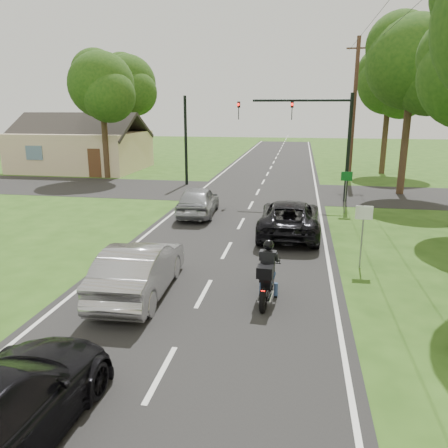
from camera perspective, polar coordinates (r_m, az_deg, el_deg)
The scene contains 17 objects.
ground at distance 12.77m, azimuth -2.65°, elevation -9.07°, with size 140.00×140.00×0.00m, color #284A15.
road at distance 22.15m, azimuth 2.93°, elevation 1.36°, with size 8.00×100.00×0.01m, color black.
cross_road at distance 27.99m, azimuth 4.45°, elevation 4.19°, with size 60.00×7.00×0.01m, color black.
motorcycle_rider at distance 12.06m, azimuth 5.68°, elevation -7.01°, with size 0.58×2.07×1.78m.
dark_suv at distance 18.52m, azimuth 8.55°, elevation 0.85°, with size 2.42×5.26×1.46m, color black.
silver_sedan at distance 12.69m, azimuth -10.97°, elevation -5.78°, with size 1.59×4.56×1.50m, color #A09FA4.
silver_suv at distance 21.71m, azimuth -3.41°, elevation 3.07°, with size 1.73×4.31×1.47m, color #989A9F.
traffic_signal at distance 25.41m, azimuth 11.87°, elevation 12.23°, with size 6.38×0.44×6.00m.
signal_pole_far at distance 30.48m, azimuth -5.01°, elevation 10.73°, with size 0.20×0.20×6.00m, color black.
utility_pole_far at distance 33.58m, azimuth 16.60°, elevation 14.13°, with size 1.60×0.28×10.00m.
sign_white at distance 14.96m, azimuth 17.74°, elevation 0.30°, with size 0.55×0.07×2.12m.
sign_green at distance 22.77m, azimuth 15.68°, elevation 5.28°, with size 0.55×0.07×2.12m.
tree_row_d at distance 28.98m, azimuth 24.14°, elevation 18.12°, with size 5.76×5.58×10.45m.
tree_row_e at distance 37.83m, azimuth 21.30°, elevation 16.43°, with size 5.28×5.12×9.61m.
tree_left_near at distance 34.32m, azimuth -15.42°, elevation 16.64°, with size 5.12×4.96×9.22m.
tree_left_far at distance 44.29m, azimuth -12.23°, elevation 17.10°, with size 5.76×5.58×10.14m.
house at distance 40.11m, azimuth -17.99°, elevation 9.30°, with size 10.20×8.00×4.84m.
Camera 1 is at (2.58, -11.38, 5.19)m, focal length 35.00 mm.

